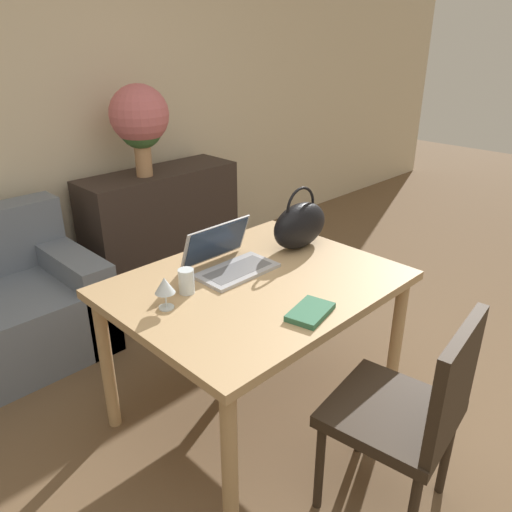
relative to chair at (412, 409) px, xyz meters
name	(u,v)px	position (x,y,z in m)	size (l,w,h in m)	color
ground_plane	(372,511)	(-0.08, 0.06, -0.51)	(14.00, 14.00, 0.00)	brown
wall_back	(36,102)	(-0.08, 2.69, 0.84)	(10.00, 0.06, 2.70)	beige
dining_table	(256,297)	(0.00, 0.80, 0.15)	(1.23, 0.97, 0.74)	tan
chair	(412,409)	(0.00, 0.00, 0.00)	(0.50, 0.50, 0.89)	#2D2319
sideboard	(162,226)	(0.57, 2.37, -0.08)	(1.17, 0.40, 0.84)	#332823
laptop	(227,257)	(-0.01, 0.98, 0.29)	(0.38, 0.29, 0.21)	#ADADB2
drinking_glass	(186,281)	(-0.29, 0.93, 0.29)	(0.07, 0.07, 0.11)	silver
wine_glass	(165,286)	(-0.43, 0.88, 0.33)	(0.08, 0.08, 0.14)	silver
handbag	(300,225)	(0.42, 0.91, 0.36)	(0.35, 0.16, 0.32)	black
flower_vase	(140,120)	(0.43, 2.32, 0.72)	(0.39, 0.39, 0.61)	tan
book	(310,312)	(-0.06, 0.44, 0.25)	(0.23, 0.17, 0.02)	#336B4C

